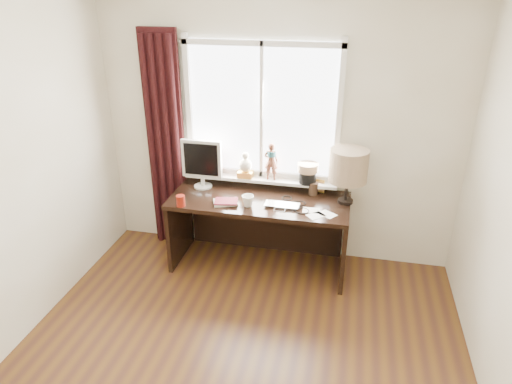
% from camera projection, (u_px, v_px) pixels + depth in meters
% --- Properties ---
extents(wall_back, '(3.50, 0.00, 2.60)m').
position_uv_depth(wall_back, '(278.00, 132.00, 4.40)').
color(wall_back, '#C4B591').
rests_on(wall_back, ground).
extents(laptop, '(0.33, 0.21, 0.03)m').
position_uv_depth(laptop, '(282.00, 205.00, 4.18)').
color(laptop, silver).
rests_on(laptop, desk).
extents(mug, '(0.15, 0.15, 0.11)m').
position_uv_depth(mug, '(248.00, 200.00, 4.17)').
color(mug, white).
rests_on(mug, desk).
extents(red_cup, '(0.08, 0.08, 0.10)m').
position_uv_depth(red_cup, '(181.00, 201.00, 4.17)').
color(red_cup, maroon).
rests_on(red_cup, desk).
extents(window, '(1.52, 0.22, 1.40)m').
position_uv_depth(window, '(263.00, 132.00, 4.38)').
color(window, white).
rests_on(window, ground).
extents(curtain, '(0.38, 0.09, 2.25)m').
position_uv_depth(curtain, '(166.00, 145.00, 4.62)').
color(curtain, black).
rests_on(curtain, floor).
extents(desk, '(1.70, 0.70, 0.75)m').
position_uv_depth(desk, '(261.00, 217.00, 4.52)').
color(desk, black).
rests_on(desk, floor).
extents(monitor, '(0.40, 0.18, 0.49)m').
position_uv_depth(monitor, '(202.00, 161.00, 4.46)').
color(monitor, beige).
rests_on(monitor, desk).
extents(notebook_stack, '(0.26, 0.23, 0.03)m').
position_uv_depth(notebook_stack, '(226.00, 202.00, 4.23)').
color(notebook_stack, beige).
rests_on(notebook_stack, desk).
extents(brush_holder, '(0.09, 0.09, 0.25)m').
position_uv_depth(brush_holder, '(313.00, 189.00, 4.39)').
color(brush_holder, black).
rests_on(brush_holder, desk).
extents(icon_frame, '(0.10, 0.04, 0.13)m').
position_uv_depth(icon_frame, '(319.00, 186.00, 4.44)').
color(icon_frame, gold).
rests_on(icon_frame, desk).
extents(table_lamp, '(0.35, 0.35, 0.52)m').
position_uv_depth(table_lamp, '(348.00, 166.00, 4.10)').
color(table_lamp, black).
rests_on(table_lamp, desk).
extents(loose_papers, '(0.32, 0.24, 0.00)m').
position_uv_depth(loose_papers, '(318.00, 213.00, 4.06)').
color(loose_papers, white).
rests_on(loose_papers, desk).
extents(desk_cables, '(0.31, 0.37, 0.01)m').
position_uv_depth(desk_cables, '(297.00, 205.00, 4.20)').
color(desk_cables, black).
rests_on(desk_cables, desk).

